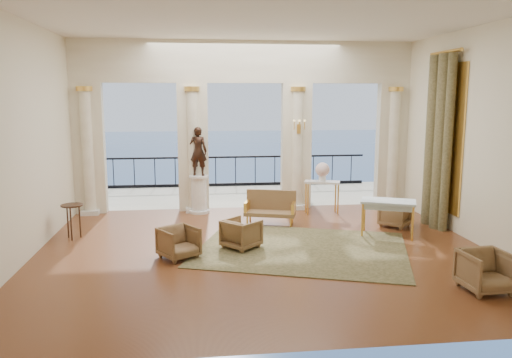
{
  "coord_description": "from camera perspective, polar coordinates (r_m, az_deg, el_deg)",
  "views": [
    {
      "loc": [
        -1.28,
        -9.53,
        3.08
      ],
      "look_at": [
        -0.09,
        0.6,
        1.37
      ],
      "focal_mm": 35.0,
      "sensor_mm": 36.0,
      "label": 1
    }
  ],
  "objects": [
    {
      "name": "balustrade",
      "position": [
        17.18,
        -2.35,
        0.58
      ],
      "size": [
        9.0,
        0.06,
        1.03
      ],
      "color": "black",
      "rests_on": "terrace"
    },
    {
      "name": "armchair_c",
      "position": [
        12.3,
        15.59,
        -3.78
      ],
      "size": [
        0.86,
        0.86,
        0.64
      ],
      "primitive_type": "imported",
      "rotation": [
        0.0,
        0.0,
        -2.34
      ],
      "color": "#4D3A1D",
      "rests_on": "ground"
    },
    {
      "name": "game_table",
      "position": [
        11.38,
        14.89,
        -2.78
      ],
      "size": [
        1.32,
        1.05,
        0.8
      ],
      "rotation": [
        0.0,
        0.0,
        -0.41
      ],
      "color": "#98B0BF",
      "rests_on": "ground"
    },
    {
      "name": "headland",
      "position": [
        84.77,
        -26.56,
        4.41
      ],
      "size": [
        22.0,
        18.0,
        6.0
      ],
      "primitive_type": "cube",
      "color": "black",
      "rests_on": "sea"
    },
    {
      "name": "terrace",
      "position": [
        15.7,
        -1.89,
        -1.98
      ],
      "size": [
        10.0,
        3.6,
        0.1
      ],
      "primitive_type": "cube",
      "color": "#B5AD94",
      "rests_on": "ground"
    },
    {
      "name": "side_table",
      "position": [
        11.49,
        -20.28,
        -3.27
      ],
      "size": [
        0.47,
        0.47,
        0.76
      ],
      "color": "black",
      "rests_on": "ground"
    },
    {
      "name": "armchair_a",
      "position": [
        9.71,
        -8.83,
        -7.02
      ],
      "size": [
        0.87,
        0.86,
        0.66
      ],
      "primitive_type": "imported",
      "rotation": [
        0.0,
        0.0,
        0.6
      ],
      "color": "#4D3A1D",
      "rests_on": "ground"
    },
    {
      "name": "window_frame",
      "position": [
        12.47,
        20.83,
        4.41
      ],
      "size": [
        0.04,
        1.6,
        3.4
      ],
      "primitive_type": "cube",
      "color": "#EDB64E",
      "rests_on": "room_walls"
    },
    {
      "name": "curtain",
      "position": [
        12.4,
        20.04,
        4.05
      ],
      "size": [
        0.33,
        1.4,
        4.09
      ],
      "color": "#484426",
      "rests_on": "ground"
    },
    {
      "name": "sea",
      "position": [
        70.13,
        -5.6,
        2.04
      ],
      "size": [
        160.0,
        160.0,
        0.0
      ],
      "primitive_type": "plane",
      "color": "navy",
      "rests_on": "ground"
    },
    {
      "name": "armchair_b",
      "position": [
        8.8,
        24.8,
        -9.37
      ],
      "size": [
        0.75,
        0.7,
        0.72
      ],
      "primitive_type": "imported",
      "rotation": [
        0.0,
        0.0,
        0.07
      ],
      "color": "#4D3A1D",
      "rests_on": "ground"
    },
    {
      "name": "armchair_d",
      "position": [
        10.2,
        -1.69,
        -6.09
      ],
      "size": [
        0.88,
        0.88,
        0.66
      ],
      "primitive_type": "imported",
      "rotation": [
        0.0,
        0.0,
        2.33
      ],
      "color": "#4D3A1D",
      "rests_on": "ground"
    },
    {
      "name": "room_walls",
      "position": [
        8.51,
        1.96,
        8.18
      ],
      "size": [
        9.0,
        9.0,
        9.0
      ],
      "color": "white",
      "rests_on": "ground"
    },
    {
      "name": "floor",
      "position": [
        10.09,
        0.9,
        -8.23
      ],
      "size": [
        9.0,
        9.0,
        0.0
      ],
      "primitive_type": "plane",
      "color": "#4C210E",
      "rests_on": "ground"
    },
    {
      "name": "wall_sconce",
      "position": [
        13.33,
        4.93,
        5.83
      ],
      "size": [
        0.3,
        0.11,
        0.33
      ],
      "color": "#EDB64E",
      "rests_on": "arcade"
    },
    {
      "name": "rug",
      "position": [
        10.24,
        5.3,
        -7.95
      ],
      "size": [
        4.93,
        4.35,
        0.02
      ],
      "primitive_type": "cube",
      "rotation": [
        0.0,
        0.0,
        -0.33
      ],
      "color": "#33381C",
      "rests_on": "ground"
    },
    {
      "name": "settee",
      "position": [
        12.11,
        1.66,
        -3.27
      ],
      "size": [
        1.31,
        0.83,
        0.8
      ],
      "rotation": [
        0.0,
        0.0,
        -0.28
      ],
      "color": "#4D3A1D",
      "rests_on": "ground"
    },
    {
      "name": "palm_tree",
      "position": [
        16.49,
        4.91,
        13.01
      ],
      "size": [
        2.0,
        2.0,
        4.5
      ],
      "color": "#4C3823",
      "rests_on": "terrace"
    },
    {
      "name": "statue",
      "position": [
        13.11,
        -6.63,
        3.17
      ],
      "size": [
        0.53,
        0.43,
        1.28
      ],
      "primitive_type": "imported",
      "rotation": [
        0.0,
        0.0,
        2.84
      ],
      "color": "black",
      "rests_on": "pedestal"
    },
    {
      "name": "pedestal",
      "position": [
        13.28,
        -6.53,
        -1.81
      ],
      "size": [
        0.55,
        0.55,
        1.0
      ],
      "color": "silver",
      "rests_on": "ground"
    },
    {
      "name": "arcade",
      "position": [
        13.42,
        -1.24,
        7.4
      ],
      "size": [
        9.0,
        0.56,
        4.5
      ],
      "color": "beige",
      "rests_on": "ground"
    },
    {
      "name": "console_table",
      "position": [
        13.2,
        7.56,
        -0.87
      ],
      "size": [
        0.97,
        0.62,
        0.86
      ],
      "rotation": [
        0.0,
        0.0,
        -0.31
      ],
      "color": "silver",
      "rests_on": "ground"
    },
    {
      "name": "urn",
      "position": [
        13.13,
        7.6,
        0.96
      ],
      "size": [
        0.37,
        0.37,
        0.49
      ],
      "color": "white",
      "rests_on": "console_table"
    }
  ]
}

